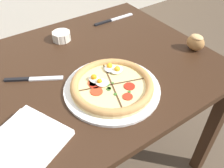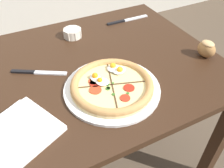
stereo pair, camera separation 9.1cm
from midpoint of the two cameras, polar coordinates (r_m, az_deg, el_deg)
The scene contains 8 objects.
ground_plane at distance 1.64m, azimuth -6.94°, elevation -18.42°, with size 12.00×12.00×0.00m, color brown.
dining_table at distance 1.12m, azimuth -9.67°, elevation -1.08°, with size 1.20×0.90×0.77m.
pizza at distance 0.92m, azimuth -2.88°, elevation -0.53°, with size 0.38×0.38×0.05m.
ramekin_bowl at distance 1.25m, azimuth -14.17°, elevation 11.09°, with size 0.10×0.10×0.05m.
napkin_folded at distance 0.81m, azimuth -24.26°, elevation -13.42°, with size 0.32×0.30×0.04m.
bread_piece_near at distance 1.19m, azimuth 17.44°, elevation 9.52°, with size 0.08×0.10×0.08m.
knife_main at distance 1.42m, azimuth -1.56°, elevation 15.20°, with size 0.26×0.02×0.01m.
knife_spare at distance 1.04m, azimuth -20.87°, elevation 1.04°, with size 0.21×0.14×0.01m.
Camera 1 is at (-0.34, -0.75, 1.41)m, focal length 38.00 mm.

